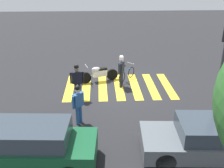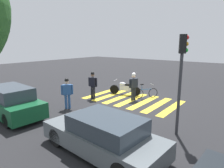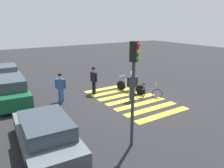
# 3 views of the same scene
# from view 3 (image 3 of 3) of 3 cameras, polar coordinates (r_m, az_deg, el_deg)

# --- Properties ---
(ground_plane) EXTENTS (60.00, 60.00, 0.00)m
(ground_plane) POSITION_cam_3_polar(r_m,az_deg,el_deg) (13.46, 4.97, -3.96)
(ground_plane) COLOR #232326
(police_motorcycle) EXTENTS (2.19, 0.89, 1.04)m
(police_motorcycle) POSITION_cam_3_polar(r_m,az_deg,el_deg) (14.59, 4.88, -0.45)
(police_motorcycle) COLOR black
(police_motorcycle) RESTS_ON ground_plane
(leaning_bicycle) EXTENTS (1.06, 1.36, 0.98)m
(leaning_bicycle) POSITION_cam_3_polar(r_m,az_deg,el_deg) (13.53, 9.44, -2.38)
(leaning_bicycle) COLOR black
(leaning_bicycle) RESTS_ON ground_plane
(officer_on_foot) EXTENTS (0.68, 0.27, 1.82)m
(officer_on_foot) POSITION_cam_3_polar(r_m,az_deg,el_deg) (14.15, -4.77, 1.54)
(officer_on_foot) COLOR black
(officer_on_foot) RESTS_ON ground_plane
(officer_by_motorcycle) EXTENTS (0.37, 0.64, 1.81)m
(officer_by_motorcycle) POSITION_cam_3_polar(r_m,az_deg,el_deg) (13.02, 5.29, 0.20)
(officer_by_motorcycle) COLOR #1E232D
(officer_by_motorcycle) RESTS_ON ground_plane
(pedestrian_bystander) EXTENTS (0.45, 0.54, 1.74)m
(pedestrian_bystander) POSITION_cam_3_polar(r_m,az_deg,el_deg) (13.09, -13.24, -0.31)
(pedestrian_bystander) COLOR #2D5999
(pedestrian_bystander) RESTS_ON ground_plane
(crosswalk_stripes) EXTENTS (5.85, 3.52, 0.01)m
(crosswalk_stripes) POSITION_cam_3_polar(r_m,az_deg,el_deg) (13.46, 4.97, -3.95)
(crosswalk_stripes) COLOR yellow
(crosswalk_stripes) RESTS_ON ground_plane
(car_grey_coupe) EXTENTS (4.50, 2.08, 1.31)m
(car_grey_coupe) POSITION_cam_3_polar(r_m,az_deg,el_deg) (8.58, -16.83, -12.29)
(car_grey_coupe) COLOR black
(car_grey_coupe) RESTS_ON ground_plane
(car_green_compact) EXTENTS (4.78, 1.99, 1.51)m
(car_green_compact) POSITION_cam_3_polar(r_m,az_deg,el_deg) (14.09, -24.76, -1.45)
(car_green_compact) COLOR black
(car_green_compact) RESTS_ON ground_plane
(car_silver_sedan) EXTENTS (4.15, 2.01, 1.23)m
(car_silver_sedan) POSITION_cam_3_polar(r_m,az_deg,el_deg) (19.45, -25.82, 2.61)
(car_silver_sedan) COLOR black
(car_silver_sedan) RESTS_ON ground_plane
(traffic_light_pole) EXTENTS (0.36, 0.32, 3.95)m
(traffic_light_pole) POSITION_cam_3_polar(r_m,az_deg,el_deg) (7.77, 5.67, 1.57)
(traffic_light_pole) COLOR #38383D
(traffic_light_pole) RESTS_ON ground_plane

